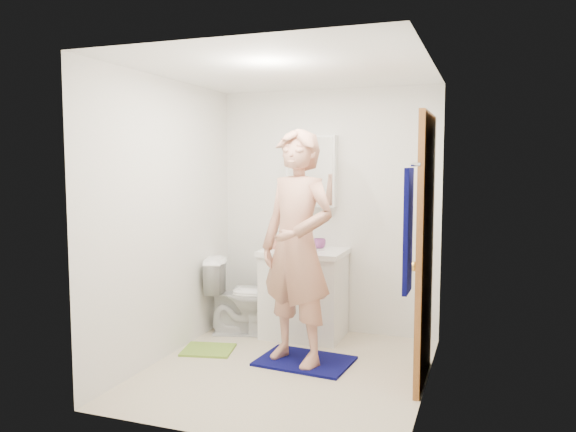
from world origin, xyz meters
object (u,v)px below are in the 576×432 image
object	(u,v)px
toothbrush_cup	(319,244)
man	(297,247)
vanity_cabinet	(304,296)
medicine_cabinet	(312,171)
toilet	(244,296)
towel	(408,231)
soap_dispenser	(274,240)

from	to	relation	value
toothbrush_cup	man	distance (m)	0.87
vanity_cabinet	toothbrush_cup	size ratio (longest dim) A/B	6.53
medicine_cabinet	toilet	world-z (taller)	medicine_cabinet
medicine_cabinet	man	size ratio (longest dim) A/B	0.36
man	medicine_cabinet	bearing A→B (deg)	121.52
towel	toilet	bearing A→B (deg)	142.21
towel	soap_dispenser	xyz separation A→B (m)	(-1.48, 1.44, -0.31)
vanity_cabinet	soap_dispenser	bearing A→B (deg)	-172.04
toilet	man	distance (m)	1.16
towel	man	xyz separation A→B (m)	(-1.00, 0.74, -0.26)
vanity_cabinet	toilet	xyz separation A→B (m)	(-0.58, -0.12, -0.02)
vanity_cabinet	soap_dispenser	world-z (taller)	soap_dispenser
towel	man	bearing A→B (deg)	143.53
man	vanity_cabinet	bearing A→B (deg)	124.62
medicine_cabinet	toothbrush_cup	xyz separation A→B (m)	(0.12, -0.11, -0.70)
vanity_cabinet	toothbrush_cup	distance (m)	0.53
man	toothbrush_cup	bearing A→B (deg)	115.25
vanity_cabinet	man	bearing A→B (deg)	-76.26
medicine_cabinet	soap_dispenser	size ratio (longest dim) A/B	3.94
medicine_cabinet	towel	world-z (taller)	medicine_cabinet
medicine_cabinet	man	xyz separation A→B (m)	(0.18, -0.97, -0.61)
toilet	soap_dispenser	world-z (taller)	soap_dispenser
soap_dispenser	toothbrush_cup	bearing A→B (deg)	21.16
man	soap_dispenser	bearing A→B (deg)	145.24
towel	soap_dispenser	bearing A→B (deg)	135.72
toilet	toothbrush_cup	xyz separation A→B (m)	(0.70, 0.24, 0.52)
vanity_cabinet	soap_dispenser	distance (m)	0.62
towel	soap_dispenser	world-z (taller)	towel
vanity_cabinet	toilet	distance (m)	0.60
soap_dispenser	toothbrush_cup	world-z (taller)	soap_dispenser
soap_dispenser	man	xyz separation A→B (m)	(0.48, -0.71, 0.05)
medicine_cabinet	soap_dispenser	distance (m)	0.77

